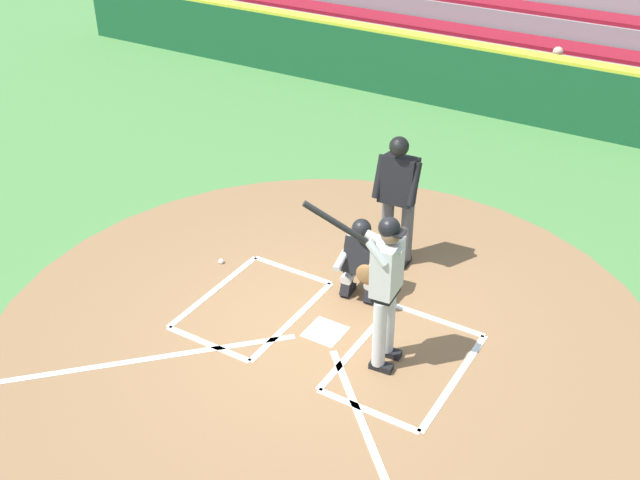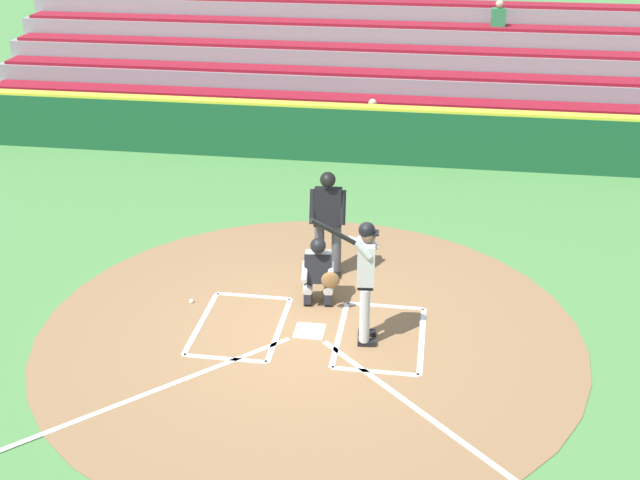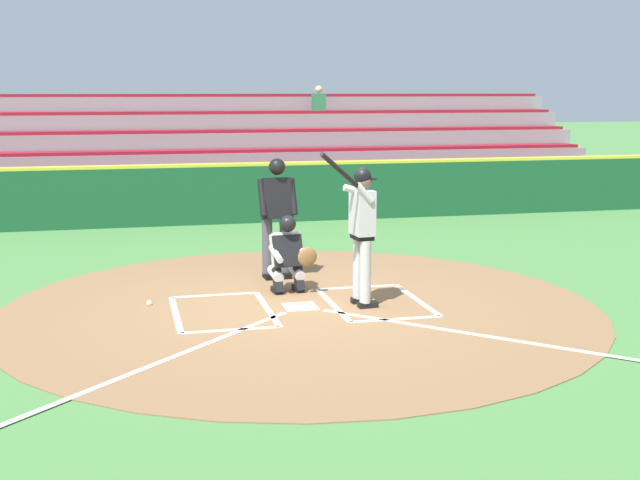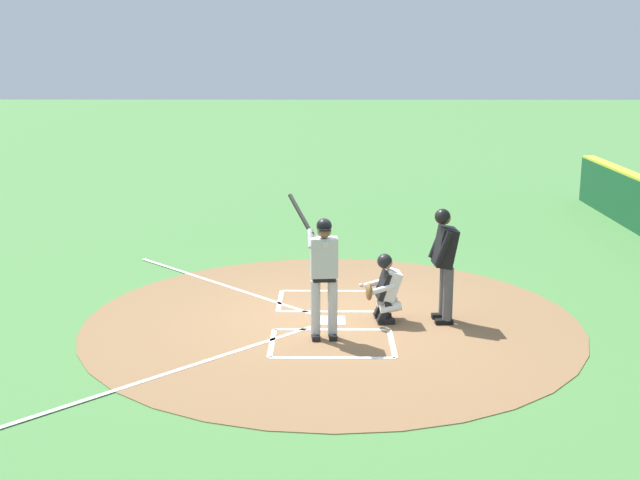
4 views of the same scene
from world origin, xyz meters
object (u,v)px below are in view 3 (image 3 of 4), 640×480
at_px(catcher, 288,252).
at_px(plate_umpire, 277,210).
at_px(baseball, 149,303).
at_px(batter, 362,226).

bearing_deg(catcher, plate_umpire, -90.35).
relative_size(catcher, baseball, 15.27).
bearing_deg(batter, catcher, -51.13).
bearing_deg(catcher, batter, 128.87).
xyz_separation_m(catcher, plate_umpire, (-0.01, -0.93, 0.49)).
height_order(catcher, plate_umpire, plate_umpire).
distance_m(plate_umpire, baseball, 2.56).
relative_size(batter, plate_umpire, 1.14).
bearing_deg(baseball, batter, 166.10).
relative_size(plate_umpire, baseball, 25.20).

